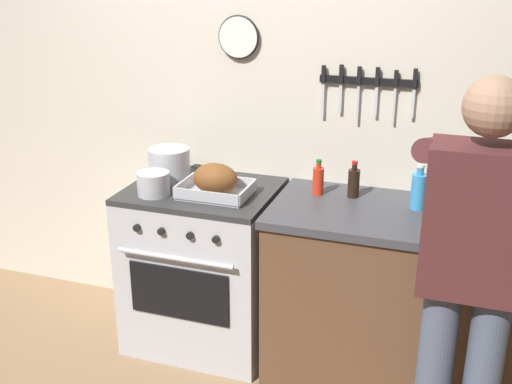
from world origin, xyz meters
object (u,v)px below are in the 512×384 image
(stock_pot, at_px, (169,164))
(saucepan, at_px, (153,184))
(bottle_vinegar, at_px, (508,193))
(person_cook, at_px, (472,266))
(bottle_hot_sauce, at_px, (318,180))
(roasting_pan, at_px, (215,182))
(bottle_cooking_oil, at_px, (473,182))
(bottle_olive_oil, at_px, (450,190))
(bottle_dish_soap, at_px, (418,190))
(cutting_board, at_px, (473,227))
(bottle_soy_sauce, at_px, (354,182))
(stove, at_px, (204,266))

(stock_pot, xyz_separation_m, saucepan, (0.02, -0.22, -0.03))
(stock_pot, relative_size, bottle_vinegar, 1.02)
(person_cook, height_order, bottle_hot_sauce, person_cook)
(roasting_pan, relative_size, bottle_cooking_oil, 1.38)
(bottle_olive_oil, bearing_deg, roasting_pan, -173.48)
(person_cook, height_order, saucepan, person_cook)
(stock_pot, bearing_deg, bottle_olive_oil, -0.46)
(bottle_dish_soap, bearing_deg, cutting_board, -34.13)
(stock_pot, distance_m, bottle_cooking_oil, 1.55)
(person_cook, xyz_separation_m, bottle_vinegar, (0.14, 0.76, 0.04))
(cutting_board, bearing_deg, bottle_soy_sauce, 158.05)
(bottle_dish_soap, bearing_deg, stove, -175.91)
(cutting_board, xyz_separation_m, bottle_dish_soap, (-0.26, 0.17, 0.08))
(person_cook, relative_size, bottle_dish_soap, 7.50)
(stock_pot, xyz_separation_m, bottle_cooking_oil, (1.54, 0.18, 0.02))
(stock_pot, height_order, bottle_soy_sauce, bottle_soy_sauce)
(cutting_board, relative_size, bottle_soy_sauce, 1.94)
(stove, distance_m, cutting_board, 1.42)
(bottle_dish_soap, bearing_deg, bottle_soy_sauce, 169.73)
(cutting_board, relative_size, bottle_dish_soap, 1.63)
(stove, distance_m, bottle_hot_sauce, 0.80)
(bottle_cooking_oil, bearing_deg, stove, -169.63)
(bottle_cooking_oil, bearing_deg, bottle_dish_soap, -145.71)
(bottle_vinegar, bearing_deg, bottle_cooking_oil, 159.74)
(saucepan, bearing_deg, bottle_soy_sauce, 17.11)
(bottle_dish_soap, height_order, bottle_cooking_oil, bottle_cooking_oil)
(bottle_hot_sauce, bearing_deg, person_cook, -42.46)
(bottle_olive_oil, bearing_deg, bottle_vinegar, 26.61)
(stock_pot, distance_m, bottle_olive_oil, 1.44)
(stove, distance_m, bottle_dish_soap, 1.21)
(saucepan, distance_m, bottle_vinegar, 1.71)
(stock_pot, relative_size, bottle_cooking_oil, 0.87)
(stove, height_order, bottle_olive_oil, bottle_olive_oil)
(saucepan, height_order, cutting_board, saucepan)
(stock_pot, bearing_deg, stove, -17.30)
(saucepan, distance_m, bottle_cooking_oil, 1.57)
(roasting_pan, height_order, bottle_vinegar, bottle_vinegar)
(person_cook, distance_m, bottle_vinegar, 0.77)
(bottle_soy_sauce, xyz_separation_m, bottle_cooking_oil, (0.56, 0.11, 0.03))
(person_cook, height_order, bottle_soy_sauce, person_cook)
(bottle_cooking_oil, bearing_deg, saucepan, -165.15)
(bottle_dish_soap, distance_m, bottle_cooking_oil, 0.29)
(bottle_hot_sauce, xyz_separation_m, bottle_cooking_oil, (0.73, 0.13, 0.03))
(roasting_pan, bearing_deg, stock_pot, 156.68)
(saucepan, bearing_deg, bottle_olive_oil, 8.58)
(bottle_cooking_oil, bearing_deg, cutting_board, -87.64)
(roasting_pan, xyz_separation_m, cutting_board, (1.23, -0.02, -0.06))
(bottle_cooking_oil, bearing_deg, roasting_pan, -165.43)
(bottle_olive_oil, bearing_deg, saucepan, -171.42)
(bottle_soy_sauce, height_order, bottle_vinegar, bottle_vinegar)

